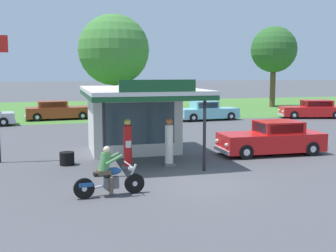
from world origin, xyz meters
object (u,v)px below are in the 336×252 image
object	(u,v)px
parked_car_back_row_right	(58,111)
parked_car_second_row_spare	(129,114)
parked_car_back_row_centre	(207,111)
gas_pump_offside	(169,144)
bystander_chatting_near_pumps	(142,118)
gas_pump_nearside	(128,146)
motorcycle_with_rider	(108,175)
spare_tire_stack	(67,159)
featured_classic_sedan	(272,139)
parked_car_back_row_centre_left	(313,110)

from	to	relation	value
parked_car_back_row_right	parked_car_second_row_spare	bearing A→B (deg)	-37.88
parked_car_back_row_centre	gas_pump_offside	bearing A→B (deg)	-115.49
parked_car_second_row_spare	bystander_chatting_near_pumps	world-z (taller)	bystander_chatting_near_pumps
gas_pump_nearside	bystander_chatting_near_pumps	distance (m)	9.42
motorcycle_with_rider	parked_car_second_row_spare	distance (m)	18.62
parked_car_second_row_spare	spare_tire_stack	world-z (taller)	parked_car_second_row_spare
featured_classic_sedan	parked_car_back_row_centre_left	bearing A→B (deg)	50.41
gas_pump_nearside	parked_car_back_row_centre	world-z (taller)	gas_pump_nearside
parked_car_back_row_centre	motorcycle_with_rider	bearing A→B (deg)	-118.32
gas_pump_nearside	parked_car_second_row_spare	bearing A→B (deg)	80.27
motorcycle_with_rider	featured_classic_sedan	distance (m)	9.52
gas_pump_offside	parked_car_back_row_centre	world-z (taller)	gas_pump_offside
gas_pump_nearside	parked_car_second_row_spare	xyz separation A→B (m)	(2.49, 14.53, -0.22)
parked_car_back_row_right	bystander_chatting_near_pumps	distance (m)	10.61
parked_car_back_row_centre	gas_pump_nearside	bearing A→B (deg)	-120.58
featured_classic_sedan	parked_car_back_row_right	distance (m)	19.83
featured_classic_sedan	parked_car_back_row_centre	bearing A→B (deg)	82.35
gas_pump_nearside	bystander_chatting_near_pumps	xyz separation A→B (m)	(2.41, 9.11, 0.05)
gas_pump_nearside	bystander_chatting_near_pumps	world-z (taller)	gas_pump_nearside
spare_tire_stack	motorcycle_with_rider	bearing A→B (deg)	-76.90
featured_classic_sedan	parked_car_back_row_centre_left	distance (m)	16.94
gas_pump_offside	parked_car_back_row_centre	bearing A→B (deg)	64.51
parked_car_back_row_centre_left	motorcycle_with_rider	bearing A→B (deg)	-136.77
parked_car_back_row_right	featured_classic_sedan	bearing A→B (deg)	-61.16
bystander_chatting_near_pumps	parked_car_back_row_centre_left	bearing A→B (deg)	18.17
parked_car_back_row_right	parked_car_second_row_spare	xyz separation A→B (m)	(5.07, -3.94, -0.01)
parked_car_back_row_centre_left	bystander_chatting_near_pumps	bearing A→B (deg)	-161.83
motorcycle_with_rider	parked_car_back_row_right	world-z (taller)	motorcycle_with_rider
gas_pump_nearside	parked_car_back_row_right	bearing A→B (deg)	97.95
motorcycle_with_rider	bystander_chatting_near_pumps	size ratio (longest dim) A/B	1.27
motorcycle_with_rider	parked_car_back_row_centre_left	bearing A→B (deg)	43.23
bystander_chatting_near_pumps	parked_car_back_row_right	bearing A→B (deg)	118.05
spare_tire_stack	featured_classic_sedan	bearing A→B (deg)	-0.26
parked_car_back_row_centre	featured_classic_sedan	bearing A→B (deg)	-97.65
parked_car_second_row_spare	gas_pump_offside	bearing A→B (deg)	-93.07
gas_pump_nearside	parked_car_back_row_centre	size ratio (longest dim) A/B	0.39
gas_pump_nearside	spare_tire_stack	bearing A→B (deg)	154.18
gas_pump_nearside	parked_car_second_row_spare	size ratio (longest dim) A/B	0.35
gas_pump_nearside	parked_car_back_row_centre_left	distance (m)	22.73
parked_car_back_row_centre	parked_car_back_row_right	size ratio (longest dim) A/B	0.92
motorcycle_with_rider	parked_car_back_row_centre_left	xyz separation A→B (m)	(19.01, 17.87, 0.04)
motorcycle_with_rider	featured_classic_sedan	bearing A→B (deg)	30.38
bystander_chatting_near_pumps	gas_pump_nearside	bearing A→B (deg)	-104.82
gas_pump_nearside	motorcycle_with_rider	xyz separation A→B (m)	(-1.23, -3.72, -0.25)
bystander_chatting_near_pumps	spare_tire_stack	distance (m)	9.31
parked_car_back_row_right	parked_car_back_row_centre_left	bearing A→B (deg)	-11.97
gas_pump_nearside	gas_pump_offside	xyz separation A→B (m)	(1.71, -0.00, -0.01)
featured_classic_sedan	bystander_chatting_near_pumps	size ratio (longest dim) A/B	2.87
parked_car_back_row_right	parked_car_second_row_spare	distance (m)	6.42
parked_car_back_row_centre	parked_car_second_row_spare	world-z (taller)	parked_car_back_row_centre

